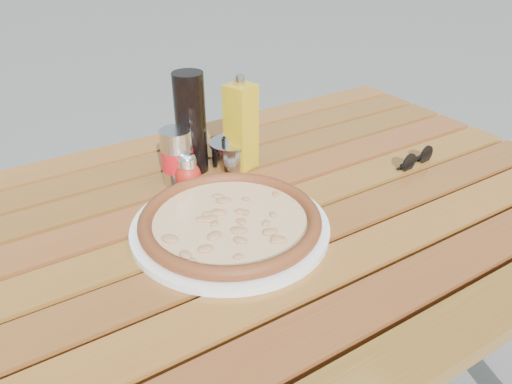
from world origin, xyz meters
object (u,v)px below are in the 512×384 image
pizza (230,220)px  parmesan_tin (231,153)px  olive_oil_cruet (241,127)px  oregano_shaker (230,150)px  plate (230,227)px  dark_bottle (191,123)px  sunglasses (417,159)px  table (261,241)px  soda_can (177,157)px  pepper_shaker (188,172)px

pizza → parmesan_tin: (0.13, 0.22, 0.01)m
olive_oil_cruet → oregano_shaker: bearing=136.0°
parmesan_tin → plate: bearing=-120.4°
dark_bottle → sunglasses: 0.51m
dark_bottle → parmesan_tin: bearing=-20.3°
dark_bottle → sunglasses: size_ratio=2.00×
table → soda_can: size_ratio=11.67×
plate → olive_oil_cruet: size_ratio=1.71×
olive_oil_cruet → parmesan_tin: 0.07m
pepper_shaker → parmesan_tin: (0.13, 0.04, -0.01)m
plate → table: bearing=18.2°
table → parmesan_tin: bearing=77.1°
table → pizza: 0.13m
dark_bottle → parmesan_tin: 0.12m
dark_bottle → sunglasses: (0.43, -0.25, -0.09)m
soda_can → parmesan_tin: soda_can is taller
pepper_shaker → parmesan_tin: 0.13m
soda_can → dark_bottle: bearing=35.2°
table → pepper_shaker: 0.21m
plate → pepper_shaker: bearing=88.9°
pepper_shaker → dark_bottle: size_ratio=0.37×
plate → pizza: pizza is taller
table → parmesan_tin: 0.23m
table → sunglasses: (0.40, -0.03, 0.09)m
pepper_shaker → dark_bottle: dark_bottle is taller
soda_can → sunglasses: (0.49, -0.22, -0.04)m
table → olive_oil_cruet: bearing=70.8°
plate → soda_can: 0.22m
pepper_shaker → soda_can: size_ratio=0.68×
parmesan_tin → pizza: bearing=-120.4°
oregano_shaker → olive_oil_cruet: 0.06m
plate → parmesan_tin: 0.26m
table → oregano_shaker: size_ratio=17.07×
pizza → pepper_shaker: size_ratio=4.26×
parmesan_tin → soda_can: bearing=-176.6°
table → plate: size_ratio=3.89×
sunglasses → dark_bottle: bearing=143.3°
plate → sunglasses: bearing=-0.2°
soda_can → table: bearing=-64.8°
olive_oil_cruet → pizza: bearing=-125.7°
parmesan_tin → table: bearing=-102.9°
pizza → olive_oil_cruet: olive_oil_cruet is taller
pizza → oregano_shaker: bearing=60.1°
plate → pizza: size_ratio=1.03×
pizza → dark_bottle: dark_bottle is taller
oregano_shaker → olive_oil_cruet: olive_oil_cruet is taller
soda_can → parmesan_tin: bearing=3.4°
olive_oil_cruet → sunglasses: size_ratio=1.91×
olive_oil_cruet → sunglasses: olive_oil_cruet is taller
pepper_shaker → sunglasses: bearing=-20.6°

